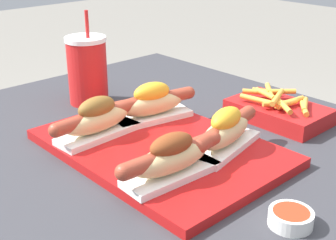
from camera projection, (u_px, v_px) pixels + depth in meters
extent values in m
cube|color=#B71414|center=(160.00, 148.00, 0.85)|extent=(0.44, 0.30, 0.02)
cube|color=white|center=(98.00, 134.00, 0.88)|extent=(0.07, 0.17, 0.01)
ellipsoid|color=#DBB77A|center=(97.00, 120.00, 0.86)|extent=(0.06, 0.15, 0.04)
cylinder|color=#9E3D28|center=(97.00, 116.00, 0.86)|extent=(0.04, 0.18, 0.03)
sphere|color=#9E3D28|center=(56.00, 130.00, 0.80)|extent=(0.03, 0.03, 0.03)
sphere|color=#9E3D28|center=(134.00, 104.00, 0.92)|extent=(0.03, 0.03, 0.03)
ellipsoid|color=brown|center=(97.00, 107.00, 0.86)|extent=(0.04, 0.08, 0.04)
cube|color=white|center=(171.00, 174.00, 0.73)|extent=(0.07, 0.17, 0.01)
ellipsoid|color=#DBB77A|center=(171.00, 158.00, 0.72)|extent=(0.06, 0.15, 0.04)
cylinder|color=#9E3D28|center=(171.00, 154.00, 0.72)|extent=(0.04, 0.18, 0.03)
sphere|color=#9E3D28|center=(123.00, 172.00, 0.67)|extent=(0.03, 0.03, 0.03)
sphere|color=#9E3D28|center=(213.00, 139.00, 0.77)|extent=(0.03, 0.03, 0.03)
ellipsoid|color=brown|center=(172.00, 145.00, 0.71)|extent=(0.04, 0.08, 0.04)
cube|color=white|center=(152.00, 117.00, 0.95)|extent=(0.09, 0.17, 0.01)
ellipsoid|color=#DBB77A|center=(152.00, 104.00, 0.94)|extent=(0.07, 0.15, 0.04)
cylinder|color=#9E3D28|center=(152.00, 101.00, 0.94)|extent=(0.06, 0.18, 0.03)
sphere|color=#9E3D28|center=(111.00, 109.00, 0.89)|extent=(0.03, 0.03, 0.03)
sphere|color=#9E3D28|center=(189.00, 93.00, 0.98)|extent=(0.03, 0.03, 0.03)
ellipsoid|color=gold|center=(152.00, 92.00, 0.93)|extent=(0.05, 0.09, 0.04)
cube|color=white|center=(225.00, 146.00, 0.83)|extent=(0.09, 0.17, 0.01)
ellipsoid|color=#DBB77A|center=(226.00, 132.00, 0.82)|extent=(0.08, 0.15, 0.04)
cylinder|color=#9E3D28|center=(226.00, 128.00, 0.81)|extent=(0.06, 0.18, 0.03)
sphere|color=#9E3D28|center=(198.00, 146.00, 0.75)|extent=(0.03, 0.03, 0.03)
sphere|color=#9E3D28|center=(249.00, 112.00, 0.88)|extent=(0.03, 0.03, 0.03)
ellipsoid|color=gold|center=(226.00, 119.00, 0.81)|extent=(0.06, 0.09, 0.04)
cylinder|color=silver|center=(291.00, 218.00, 0.65)|extent=(0.06, 0.06, 0.02)
cylinder|color=red|center=(291.00, 214.00, 0.64)|extent=(0.05, 0.05, 0.01)
cylinder|color=red|center=(88.00, 72.00, 1.07)|extent=(0.09, 0.09, 0.14)
cylinder|color=white|center=(85.00, 39.00, 1.04)|extent=(0.09, 0.09, 0.01)
cylinder|color=red|center=(87.00, 24.00, 1.02)|extent=(0.01, 0.01, 0.06)
cube|color=#B21919|center=(278.00, 112.00, 0.99)|extent=(0.20, 0.13, 0.03)
cylinder|color=gold|center=(277.00, 97.00, 0.97)|extent=(0.04, 0.09, 0.01)
cylinder|color=gold|center=(289.00, 102.00, 0.97)|extent=(0.02, 0.08, 0.01)
cylinder|color=gold|center=(305.00, 105.00, 0.96)|extent=(0.04, 0.07, 0.01)
cylinder|color=gold|center=(259.00, 100.00, 0.97)|extent=(0.09, 0.02, 0.01)
cylinder|color=gold|center=(266.00, 91.00, 1.04)|extent=(0.06, 0.03, 0.01)
cylinder|color=gold|center=(284.00, 106.00, 0.94)|extent=(0.06, 0.05, 0.01)
cylinder|color=gold|center=(287.00, 104.00, 0.96)|extent=(0.02, 0.06, 0.01)
cylinder|color=gold|center=(265.00, 94.00, 1.00)|extent=(0.06, 0.03, 0.01)
cylinder|color=gold|center=(304.00, 108.00, 0.95)|extent=(0.05, 0.06, 0.01)
cylinder|color=gold|center=(270.00, 91.00, 1.02)|extent=(0.07, 0.07, 0.01)
cylinder|color=gold|center=(281.00, 91.00, 1.01)|extent=(0.05, 0.05, 0.01)
cylinder|color=gold|center=(276.00, 103.00, 0.96)|extent=(0.04, 0.05, 0.01)
cylinder|color=gold|center=(258.00, 92.00, 1.02)|extent=(0.06, 0.05, 0.01)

